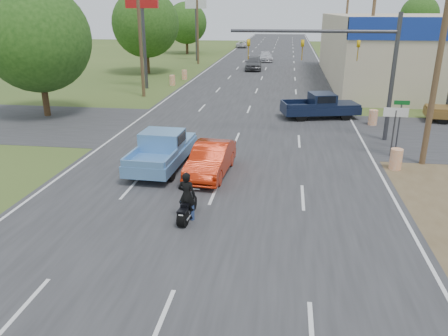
% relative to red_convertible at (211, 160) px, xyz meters
% --- Properties ---
extents(ground, '(200.00, 200.00, 0.00)m').
position_rel_red_convertible_xyz_m(ground, '(0.50, -10.04, -0.72)').
color(ground, '#3B5321').
rests_on(ground, ground).
extents(main_road, '(15.00, 180.00, 0.02)m').
position_rel_red_convertible_xyz_m(main_road, '(0.50, 29.96, -0.71)').
color(main_road, '#2D2D30').
rests_on(main_road, ground).
extents(cross_road, '(120.00, 10.00, 0.02)m').
position_rel_red_convertible_xyz_m(cross_road, '(0.50, 7.96, -0.71)').
color(cross_road, '#2D2D30').
rests_on(cross_road, ground).
extents(utility_pole_1, '(2.00, 0.28, 10.00)m').
position_rel_red_convertible_xyz_m(utility_pole_1, '(10.00, 2.96, 4.59)').
color(utility_pole_1, '#4C3823').
rests_on(utility_pole_1, ground).
extents(utility_pole_2, '(2.00, 0.28, 10.00)m').
position_rel_red_convertible_xyz_m(utility_pole_2, '(10.00, 20.96, 4.59)').
color(utility_pole_2, '#4C3823').
rests_on(utility_pole_2, ground).
extents(utility_pole_3, '(2.00, 0.28, 10.00)m').
position_rel_red_convertible_xyz_m(utility_pole_3, '(10.00, 38.96, 4.59)').
color(utility_pole_3, '#4C3823').
rests_on(utility_pole_3, ground).
extents(utility_pole_5, '(2.00, 0.28, 10.00)m').
position_rel_red_convertible_xyz_m(utility_pole_5, '(-9.00, 17.96, 4.59)').
color(utility_pole_5, '#4C3823').
rests_on(utility_pole_5, ground).
extents(utility_pole_6, '(2.00, 0.28, 10.00)m').
position_rel_red_convertible_xyz_m(utility_pole_6, '(-9.00, 41.96, 4.59)').
color(utility_pole_6, '#4C3823').
rests_on(utility_pole_6, ground).
extents(tree_0, '(7.14, 7.14, 8.84)m').
position_rel_red_convertible_xyz_m(tree_0, '(-13.50, 9.96, 4.54)').
color(tree_0, '#422D19').
rests_on(tree_0, ground).
extents(tree_1, '(7.56, 7.56, 9.36)m').
position_rel_red_convertible_xyz_m(tree_1, '(-13.00, 31.96, 4.85)').
color(tree_1, '#422D19').
rests_on(tree_1, ground).
extents(tree_2, '(6.72, 6.72, 8.32)m').
position_rel_red_convertible_xyz_m(tree_2, '(-13.70, 55.96, 4.23)').
color(tree_2, '#422D19').
rests_on(tree_2, ground).
extents(tree_5, '(7.98, 7.98, 9.88)m').
position_rel_red_convertible_xyz_m(tree_5, '(30.50, 84.96, 5.16)').
color(tree_5, '#422D19').
rests_on(tree_5, ground).
extents(tree_6, '(8.82, 8.82, 10.92)m').
position_rel_red_convertible_xyz_m(tree_6, '(-29.50, 84.96, 5.78)').
color(tree_6, '#422D19').
rests_on(tree_6, ground).
extents(barrel_0, '(0.56, 0.56, 1.00)m').
position_rel_red_convertible_xyz_m(barrel_0, '(8.50, 1.96, -0.22)').
color(barrel_0, orange).
rests_on(barrel_0, ground).
extents(barrel_1, '(0.56, 0.56, 1.00)m').
position_rel_red_convertible_xyz_m(barrel_1, '(8.90, 10.46, -0.22)').
color(barrel_1, orange).
rests_on(barrel_1, ground).
extents(barrel_2, '(0.56, 0.56, 1.00)m').
position_rel_red_convertible_xyz_m(barrel_2, '(-8.00, 23.96, -0.22)').
color(barrel_2, orange).
rests_on(barrel_2, ground).
extents(barrel_3, '(0.56, 0.56, 1.00)m').
position_rel_red_convertible_xyz_m(barrel_3, '(-7.70, 27.96, -0.22)').
color(barrel_3, orange).
rests_on(barrel_3, ground).
extents(pole_sign_left_near, '(3.00, 0.35, 9.20)m').
position_rel_red_convertible_xyz_m(pole_sign_left_near, '(-10.00, 21.96, 6.45)').
color(pole_sign_left_near, '#3F3F44').
rests_on(pole_sign_left_near, ground).
extents(pole_sign_left_far, '(3.00, 0.35, 9.20)m').
position_rel_red_convertible_xyz_m(pole_sign_left_far, '(-10.00, 45.96, 6.45)').
color(pole_sign_left_far, '#3F3F44').
rests_on(pole_sign_left_far, ground).
extents(lane_sign, '(1.20, 0.08, 2.52)m').
position_rel_red_convertible_xyz_m(lane_sign, '(8.70, 3.96, 1.18)').
color(lane_sign, '#3F3F44').
rests_on(lane_sign, ground).
extents(street_name_sign, '(0.80, 0.08, 2.61)m').
position_rel_red_convertible_xyz_m(street_name_sign, '(9.30, 5.46, 0.89)').
color(street_name_sign, '#3F3F44').
rests_on(street_name_sign, ground).
extents(signal_mast, '(9.12, 0.40, 7.00)m').
position_rel_red_convertible_xyz_m(signal_mast, '(6.32, 6.96, 4.08)').
color(signal_mast, '#3F3F44').
rests_on(signal_mast, ground).
extents(red_convertible, '(1.83, 4.48, 1.45)m').
position_rel_red_convertible_xyz_m(red_convertible, '(0.00, 0.00, 0.00)').
color(red_convertible, '#B72108').
rests_on(red_convertible, ground).
extents(motorcycle, '(0.58, 1.89, 0.96)m').
position_rel_red_convertible_xyz_m(motorcycle, '(-0.07, -4.63, -0.30)').
color(motorcycle, black).
rests_on(motorcycle, ground).
extents(rider, '(0.66, 0.46, 1.72)m').
position_rel_red_convertible_xyz_m(rider, '(-0.06, -4.60, 0.14)').
color(rider, black).
rests_on(rider, ground).
extents(blue_pickup, '(2.28, 5.40, 1.76)m').
position_rel_red_convertible_xyz_m(blue_pickup, '(-2.43, 0.78, 0.17)').
color(blue_pickup, black).
rests_on(blue_pickup, ground).
extents(navy_pickup, '(5.55, 3.23, 1.73)m').
position_rel_red_convertible_xyz_m(navy_pickup, '(5.72, 11.99, 0.15)').
color(navy_pickup, black).
rests_on(navy_pickup, ground).
extents(distant_car_grey, '(2.22, 4.98, 1.66)m').
position_rel_red_convertible_xyz_m(distant_car_grey, '(-0.98, 36.74, 0.11)').
color(distant_car_grey, '#525357').
rests_on(distant_car_grey, ground).
extents(distant_car_silver, '(2.39, 4.77, 1.33)m').
position_rel_red_convertible_xyz_m(distant_car_silver, '(0.00, 46.47, -0.06)').
color(distant_car_silver, silver).
rests_on(distant_car_silver, ground).
extents(distant_car_white, '(2.57, 4.52, 1.19)m').
position_rel_red_convertible_xyz_m(distant_car_white, '(-6.00, 69.72, -0.13)').
color(distant_car_white, silver).
rests_on(distant_car_white, ground).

